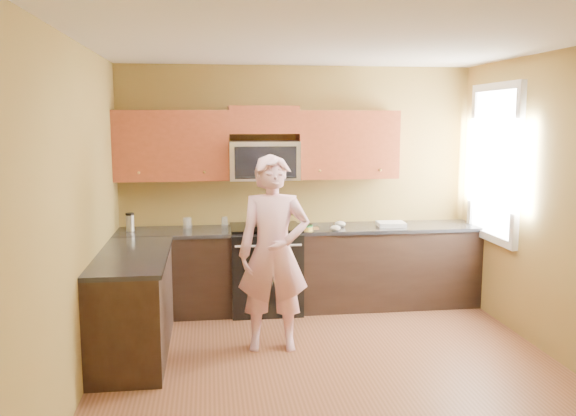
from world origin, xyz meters
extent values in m
plane|color=brown|center=(0.00, 0.00, 0.00)|extent=(4.00, 4.00, 0.00)
plane|color=white|center=(0.00, 0.00, 2.70)|extent=(4.00, 4.00, 0.00)
plane|color=olive|center=(0.00, 2.00, 1.35)|extent=(4.00, 0.00, 4.00)
plane|color=olive|center=(0.00, -2.00, 1.35)|extent=(4.00, 0.00, 4.00)
plane|color=olive|center=(-2.00, 0.00, 1.35)|extent=(0.00, 4.00, 4.00)
plane|color=olive|center=(2.00, 0.00, 1.35)|extent=(0.00, 4.00, 4.00)
cube|color=black|center=(0.00, 1.70, 0.44)|extent=(4.00, 0.60, 0.88)
cube|color=black|center=(-1.70, 0.60, 0.44)|extent=(0.60, 1.60, 0.88)
cube|color=black|center=(0.00, 1.69, 0.90)|extent=(4.00, 0.62, 0.04)
cube|color=black|center=(-1.69, 0.60, 0.90)|extent=(0.62, 1.60, 0.04)
cube|color=brown|center=(-0.40, 1.83, 2.10)|extent=(0.76, 0.33, 0.30)
imported|color=pink|center=(-0.43, 0.55, 0.90)|extent=(0.69, 0.49, 1.79)
cube|color=#B27F47|center=(0.12, 1.60, 0.93)|extent=(0.11, 0.11, 0.01)
ellipsoid|color=silver|center=(0.33, 1.45, 0.95)|extent=(0.13, 0.14, 0.06)
ellipsoid|color=silver|center=(0.44, 1.68, 0.95)|extent=(0.16, 0.16, 0.07)
cube|color=white|center=(1.01, 1.64, 0.95)|extent=(0.31, 0.26, 0.05)
cylinder|color=silver|center=(-1.26, 1.79, 0.98)|extent=(0.09, 0.09, 0.12)
cylinder|color=silver|center=(-1.23, 1.81, 0.98)|extent=(0.08, 0.08, 0.12)
cylinder|color=silver|center=(-0.84, 1.80, 0.98)|extent=(0.08, 0.08, 0.12)
camera|label=1|loc=(-1.01, -4.75, 2.10)|focal=37.39mm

